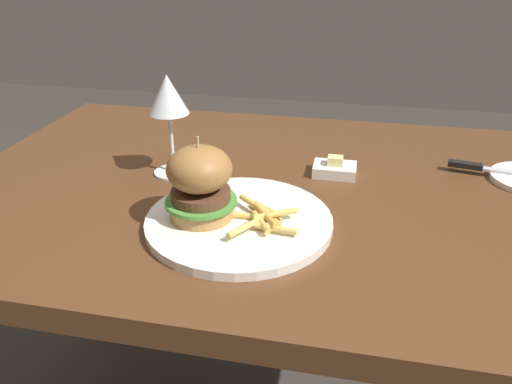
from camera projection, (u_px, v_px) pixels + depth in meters
The scene contains 7 objects.
dining_table at pixel (270, 234), 0.93m from camera, with size 1.13×0.76×0.74m.
main_plate at pixel (239, 221), 0.75m from camera, with size 0.28×0.28×0.01m, color white.
burger_sandwich at pixel (200, 183), 0.73m from camera, with size 0.11×0.11×0.13m.
fries_pile at pixel (262, 216), 0.73m from camera, with size 0.12×0.12×0.02m.
wine_glass at pixel (168, 100), 0.86m from camera, with size 0.07×0.07×0.18m.
table_knife at pixel (501, 171), 0.90m from camera, with size 0.22×0.05×0.01m.
butter_dish at pixel (335, 169), 0.91m from camera, with size 0.08×0.06×0.04m.
Camera 1 is at (0.14, -0.78, 1.13)m, focal length 35.00 mm.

